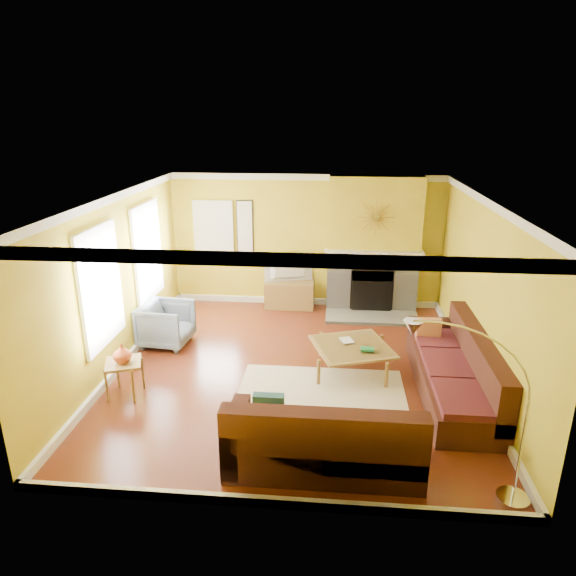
# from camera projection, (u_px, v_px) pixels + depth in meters

# --- Properties ---
(floor) EXTENTS (5.50, 6.00, 0.02)m
(floor) POSITION_uv_depth(u_px,v_px,m) (294.00, 370.00, 8.07)
(floor) COLOR maroon
(floor) RESTS_ON ground
(ceiling) EXTENTS (5.50, 6.00, 0.02)m
(ceiling) POSITION_uv_depth(u_px,v_px,m) (295.00, 197.00, 7.19)
(ceiling) COLOR white
(ceiling) RESTS_ON ground
(wall_back) EXTENTS (5.50, 0.02, 2.70)m
(wall_back) POSITION_uv_depth(u_px,v_px,m) (306.00, 241.00, 10.46)
(wall_back) COLOR gold
(wall_back) RESTS_ON ground
(wall_front) EXTENTS (5.50, 0.02, 2.70)m
(wall_front) POSITION_uv_depth(u_px,v_px,m) (269.00, 394.00, 4.79)
(wall_front) COLOR gold
(wall_front) RESTS_ON ground
(wall_left) EXTENTS (0.02, 6.00, 2.70)m
(wall_left) POSITION_uv_depth(u_px,v_px,m) (115.00, 284.00, 7.87)
(wall_left) COLOR gold
(wall_left) RESTS_ON ground
(wall_right) EXTENTS (0.02, 6.00, 2.70)m
(wall_right) POSITION_uv_depth(u_px,v_px,m) (485.00, 295.00, 7.39)
(wall_right) COLOR gold
(wall_right) RESTS_ON ground
(baseboard) EXTENTS (5.50, 6.00, 0.12)m
(baseboard) POSITION_uv_depth(u_px,v_px,m) (294.00, 367.00, 8.05)
(baseboard) COLOR white
(baseboard) RESTS_ON floor
(crown_molding) EXTENTS (5.50, 6.00, 0.12)m
(crown_molding) POSITION_uv_depth(u_px,v_px,m) (295.00, 202.00, 7.21)
(crown_molding) COLOR white
(crown_molding) RESTS_ON ceiling
(window_left_near) EXTENTS (0.06, 1.22, 1.72)m
(window_left_near) POSITION_uv_depth(u_px,v_px,m) (147.00, 252.00, 9.04)
(window_left_near) COLOR white
(window_left_near) RESTS_ON wall_left
(window_left_far) EXTENTS (0.06, 1.22, 1.72)m
(window_left_far) POSITION_uv_depth(u_px,v_px,m) (99.00, 287.00, 7.25)
(window_left_far) COLOR white
(window_left_far) RESTS_ON wall_left
(window_back) EXTENTS (0.82, 0.06, 1.22)m
(window_back) POSITION_uv_depth(u_px,v_px,m) (214.00, 230.00, 10.51)
(window_back) COLOR white
(window_back) RESTS_ON wall_back
(wall_art) EXTENTS (0.34, 0.04, 1.14)m
(wall_art) POSITION_uv_depth(u_px,v_px,m) (245.00, 228.00, 10.45)
(wall_art) COLOR white
(wall_art) RESTS_ON wall_back
(fireplace) EXTENTS (1.80, 0.40, 2.70)m
(fireplace) POSITION_uv_depth(u_px,v_px,m) (373.00, 245.00, 10.15)
(fireplace) COLOR gray
(fireplace) RESTS_ON floor
(mantel) EXTENTS (1.92, 0.22, 0.08)m
(mantel) POSITION_uv_depth(u_px,v_px,m) (374.00, 253.00, 9.95)
(mantel) COLOR white
(mantel) RESTS_ON fireplace
(hearth) EXTENTS (1.80, 0.70, 0.06)m
(hearth) POSITION_uv_depth(u_px,v_px,m) (372.00, 317.00, 10.06)
(hearth) COLOR gray
(hearth) RESTS_ON floor
(sunburst) EXTENTS (0.70, 0.04, 0.70)m
(sunburst) POSITION_uv_depth(u_px,v_px,m) (376.00, 217.00, 9.74)
(sunburst) COLOR olive
(sunburst) RESTS_ON fireplace
(rug) EXTENTS (2.40, 1.80, 0.02)m
(rug) POSITION_uv_depth(u_px,v_px,m) (321.00, 398.00, 7.26)
(rug) COLOR beige
(rug) RESTS_ON floor
(sectional_sofa) EXTENTS (3.33, 3.64, 0.90)m
(sectional_sofa) POSITION_uv_depth(u_px,v_px,m) (368.00, 375.00, 7.00)
(sectional_sofa) COLOR #401C14
(sectional_sofa) RESTS_ON floor
(coffee_table) EXTENTS (1.40, 1.40, 0.43)m
(coffee_table) POSITION_uv_depth(u_px,v_px,m) (352.00, 358.00, 7.98)
(coffee_table) COLOR white
(coffee_table) RESTS_ON floor
(media_console) EXTENTS (1.00, 0.45, 0.55)m
(media_console) POSITION_uv_depth(u_px,v_px,m) (289.00, 295.00, 10.58)
(media_console) COLOR olive
(media_console) RESTS_ON floor
(tv) EXTENTS (0.99, 0.39, 0.57)m
(tv) POSITION_uv_depth(u_px,v_px,m) (289.00, 269.00, 10.40)
(tv) COLOR black
(tv) RESTS_ON media_console
(subwoofer) EXTENTS (0.27, 0.27, 0.27)m
(subwoofer) POSITION_uv_depth(u_px,v_px,m) (306.00, 300.00, 10.65)
(subwoofer) COLOR white
(subwoofer) RESTS_ON floor
(armchair) EXTENTS (0.90, 0.88, 0.75)m
(armchair) POSITION_uv_depth(u_px,v_px,m) (166.00, 324.00, 8.85)
(armchair) COLOR slate
(armchair) RESTS_ON floor
(side_table) EXTENTS (0.61, 0.61, 0.52)m
(side_table) POSITION_uv_depth(u_px,v_px,m) (125.00, 378.00, 7.27)
(side_table) COLOR olive
(side_table) RESTS_ON floor
(vase) EXTENTS (0.28, 0.28, 0.27)m
(vase) POSITION_uv_depth(u_px,v_px,m) (122.00, 353.00, 7.15)
(vase) COLOR #D34F24
(vase) RESTS_ON side_table
(book) EXTENTS (0.25, 0.29, 0.02)m
(book) POSITION_uv_depth(u_px,v_px,m) (341.00, 341.00, 8.03)
(book) COLOR white
(book) RESTS_ON coffee_table
(arc_lamp) EXTENTS (1.27, 0.36, 1.98)m
(arc_lamp) POSITION_uv_depth(u_px,v_px,m) (470.00, 416.00, 5.07)
(arc_lamp) COLOR silver
(arc_lamp) RESTS_ON floor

